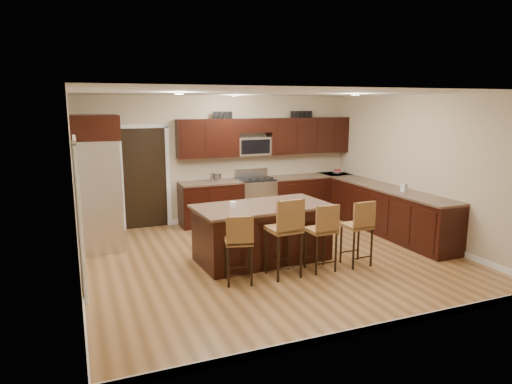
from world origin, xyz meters
name	(u,v)px	position (x,y,z in m)	size (l,w,h in m)	color
floor	(273,258)	(0.00, 0.00, 0.00)	(6.00, 6.00, 0.00)	#9F703F
ceiling	(274,93)	(0.00, 0.00, 2.70)	(6.00, 6.00, 0.00)	silver
wall_back	(222,159)	(0.00, 2.75, 1.35)	(6.00, 6.00, 0.00)	tan
wall_left	(74,191)	(-3.00, 0.00, 1.35)	(5.50, 5.50, 0.00)	tan
wall_right	(421,168)	(3.00, 0.00, 1.35)	(5.50, 5.50, 0.00)	tan
base_cabinets	(328,204)	(1.90, 1.45, 0.46)	(4.02, 3.96, 0.92)	black
upper_cabinets	(269,136)	(1.04, 2.58, 1.84)	(4.00, 0.33, 0.80)	black
range	(256,199)	(0.68, 2.45, 0.47)	(0.76, 0.64, 1.11)	silver
microwave	(253,146)	(0.68, 2.60, 1.62)	(0.76, 0.31, 0.40)	silver
doorway	(145,178)	(-1.65, 2.73, 1.03)	(0.85, 0.03, 2.06)	black
pantry_door	(78,220)	(-2.98, -0.30, 1.02)	(0.03, 0.80, 2.04)	white
letter_decor	(263,115)	(0.90, 2.58, 2.29)	(2.20, 0.03, 0.15)	black
island	(262,234)	(-0.20, -0.01, 0.43)	(2.24, 1.27, 0.92)	black
stool_left	(239,241)	(-0.90, -0.85, 0.63)	(0.46, 0.46, 1.02)	olive
stool_mid	(286,229)	(-0.18, -0.86, 0.75)	(0.48, 0.48, 1.20)	olive
stool_right	(323,230)	(0.45, -0.85, 0.66)	(0.41, 0.41, 1.06)	olive
refrigerator	(98,182)	(-2.62, 1.65, 1.20)	(0.79, 1.03, 2.35)	silver
floor_mat	(281,232)	(0.77, 1.32, 0.01)	(1.00, 0.67, 0.01)	olive
fruit_bowl	(338,172)	(2.75, 2.45, 0.96)	(0.29, 0.29, 0.07)	silver
soap_bottle	(404,186)	(2.70, 0.06, 1.02)	(0.09, 0.09, 0.21)	#B2B2B2
canister_tall	(213,177)	(-0.29, 2.45, 1.01)	(0.12, 0.12, 0.18)	silver
canister_short	(219,177)	(-0.17, 2.45, 1.00)	(0.11, 0.11, 0.16)	silver
island_jar	(233,205)	(-0.70, -0.01, 0.97)	(0.10, 0.10, 0.10)	white
stool_extra	(359,225)	(1.10, -0.85, 0.66)	(0.41, 0.41, 1.06)	olive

